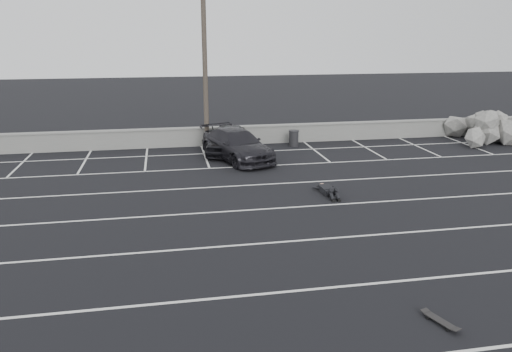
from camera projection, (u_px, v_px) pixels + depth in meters
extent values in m
plane|color=black|center=(302.00, 241.00, 15.44)|extent=(120.00, 120.00, 0.00)
cube|color=gray|center=(236.00, 136.00, 28.52)|extent=(50.00, 0.35, 1.00)
cube|color=gray|center=(236.00, 127.00, 28.38)|extent=(50.00, 0.45, 0.08)
cube|color=silver|center=(333.00, 287.00, 12.61)|extent=(36.00, 0.10, 0.01)
cube|color=silver|center=(302.00, 240.00, 15.44)|extent=(36.00, 0.10, 0.01)
cube|color=silver|center=(280.00, 208.00, 18.27)|extent=(36.00, 0.10, 0.01)
cube|color=silver|center=(263.00, 184.00, 21.11)|extent=(36.00, 0.10, 0.01)
cube|color=silver|center=(251.00, 166.00, 23.94)|extent=(36.00, 0.10, 0.01)
cube|color=silver|center=(241.00, 152.00, 26.77)|extent=(36.00, 0.10, 0.01)
cube|color=silver|center=(21.00, 164.00, 24.37)|extent=(0.10, 5.00, 0.01)
cube|color=silver|center=(85.00, 161.00, 24.89)|extent=(0.10, 5.00, 0.01)
cube|color=silver|center=(146.00, 158.00, 25.42)|extent=(0.10, 5.00, 0.01)
cube|color=silver|center=(205.00, 156.00, 25.95)|extent=(0.10, 5.00, 0.01)
cube|color=silver|center=(261.00, 153.00, 26.48)|extent=(0.10, 5.00, 0.01)
cube|color=silver|center=(316.00, 151.00, 27.00)|extent=(0.10, 5.00, 0.01)
cube|color=silver|center=(368.00, 149.00, 27.53)|extent=(0.10, 5.00, 0.01)
cube|color=silver|center=(418.00, 147.00, 28.06)|extent=(0.10, 5.00, 0.01)
cube|color=silver|center=(467.00, 144.00, 28.58)|extent=(0.10, 5.00, 0.01)
imported|color=black|center=(227.00, 139.00, 26.43)|extent=(2.95, 4.66, 1.48)
imported|color=black|center=(237.00, 145.00, 25.07)|extent=(3.72, 5.58, 1.50)
cylinder|color=#4C4238|center=(205.00, 58.00, 26.24)|extent=(0.26, 0.26, 9.82)
cylinder|color=#232325|center=(294.00, 139.00, 28.09)|extent=(0.57, 0.57, 0.85)
cylinder|color=#232325|center=(294.00, 131.00, 27.97)|extent=(0.63, 0.63, 0.05)
cube|color=black|center=(440.00, 320.00, 11.01)|extent=(0.46, 0.82, 0.02)
cube|color=#232325|center=(430.00, 316.00, 11.24)|extent=(0.17, 0.10, 0.04)
cube|color=#232325|center=(450.00, 328.00, 10.80)|extent=(0.17, 0.10, 0.04)
cylinder|color=black|center=(427.00, 318.00, 11.20)|extent=(0.05, 0.06, 0.06)
cylinder|color=black|center=(433.00, 316.00, 11.29)|extent=(0.05, 0.06, 0.06)
cylinder|color=black|center=(447.00, 330.00, 10.76)|extent=(0.05, 0.06, 0.06)
cylinder|color=black|center=(453.00, 328.00, 10.85)|extent=(0.05, 0.06, 0.06)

